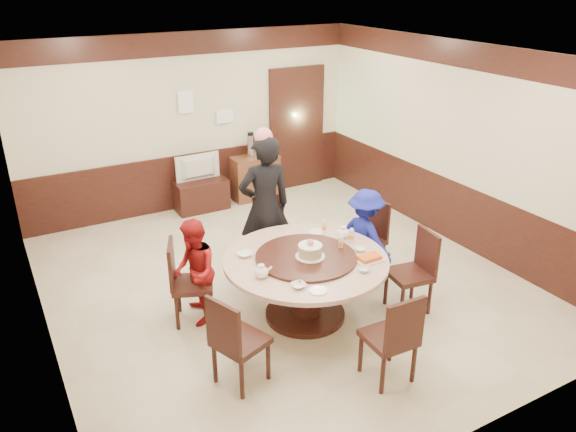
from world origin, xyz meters
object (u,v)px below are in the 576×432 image
shrimp_platter (369,259)px  television (199,168)px  person_red (194,272)px  person_blue (365,237)px  banquet_table (306,275)px  birthday_cake (310,251)px  tv_stand (201,195)px  person_standing (265,207)px  thermos (251,146)px  side_cabinet (255,177)px

shrimp_platter → television: size_ratio=0.40×
person_red → person_blue: (2.15, -0.20, 0.01)m
banquet_table → shrimp_platter: 0.73m
banquet_table → person_blue: person_blue is taller
birthday_cake → tv_stand: bearing=88.6°
banquet_table → person_standing: 1.21m
thermos → person_blue: bearing=-90.0°
person_blue → birthday_cake: person_blue is taller
banquet_table → birthday_cake: 0.33m
person_standing → thermos: 2.62m
person_standing → tv_stand: person_standing is taller
birthday_cake → person_blue: bearing=20.5°
person_standing → birthday_cake: bearing=93.6°
person_standing → person_blue: bearing=147.0°
person_blue → side_cabinet: 3.24m
television → thermos: (0.94, 0.03, 0.23)m
birthday_cake → television: 3.59m
tv_stand → birthday_cake: bearing=-91.4°
shrimp_platter → thermos: 3.99m
person_standing → shrimp_platter: 1.61m
tv_stand → television: (0.00, 0.00, 0.46)m
person_standing → person_red: bearing=33.0°
person_blue → person_red: bearing=72.6°
television → side_cabinet: (1.00, 0.03, -0.34)m
person_standing → banquet_table: bearing=92.2°
person_blue → television: person_blue is taller
birthday_cake → person_red: bearing=152.3°
person_red → side_cabinet: 3.75m
banquet_table → birthday_cake: birthday_cake is taller
banquet_table → side_cabinet: bearing=72.6°
banquet_table → person_standing: (0.08, 1.14, 0.39)m
tv_stand → television: bearing=0.0°
banquet_table → side_cabinet: (1.12, 3.57, -0.16)m
television → banquet_table: bearing=86.9°
thermos → tv_stand: bearing=-178.2°
thermos → shrimp_platter: bearing=-97.1°
person_standing → birthday_cake: 1.19m
television → thermos: thermos is taller
shrimp_platter → banquet_table: bearing=145.5°
person_red → thermos: 3.73m
person_standing → television: (0.04, 2.40, -0.21)m
tv_stand → television: 0.46m
tv_stand → banquet_table: bearing=-91.9°
person_red → side_cabinet: person_red is taller
side_cabinet → shrimp_platter: bearing=-97.9°
shrimp_platter → birthday_cake: bearing=147.4°
birthday_cake → side_cabinet: bearing=73.2°
thermos → side_cabinet: bearing=0.0°
person_standing → birthday_cake: person_standing is taller
tv_stand → thermos: 1.17m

